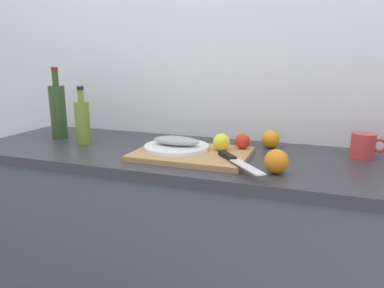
% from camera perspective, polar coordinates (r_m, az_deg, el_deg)
% --- Properties ---
extents(back_wall, '(3.20, 0.05, 2.50)m').
position_cam_1_polar(back_wall, '(1.69, 4.98, 12.78)').
color(back_wall, white).
rests_on(back_wall, ground_plane).
extents(kitchen_counter, '(2.00, 0.60, 0.90)m').
position_cam_1_polar(kitchen_counter, '(1.60, 1.27, -17.18)').
color(kitchen_counter, '#4C5159').
rests_on(kitchen_counter, ground_plane).
extents(cutting_board, '(0.44, 0.31, 0.02)m').
position_cam_1_polar(cutting_board, '(1.38, -0.00, -1.62)').
color(cutting_board, tan).
rests_on(cutting_board, kitchen_counter).
extents(white_plate, '(0.26, 0.26, 0.01)m').
position_cam_1_polar(white_plate, '(1.42, -2.52, -0.48)').
color(white_plate, white).
rests_on(white_plate, cutting_board).
extents(fish_fillet, '(0.19, 0.08, 0.04)m').
position_cam_1_polar(fish_fillet, '(1.41, -2.53, 0.53)').
color(fish_fillet, '#999E99').
rests_on(fish_fillet, white_plate).
extents(chef_knife, '(0.21, 0.24, 0.02)m').
position_cam_1_polar(chef_knife, '(1.24, 6.78, -2.51)').
color(chef_knife, silver).
rests_on(chef_knife, cutting_board).
extents(lemon_0, '(0.07, 0.07, 0.07)m').
position_cam_1_polar(lemon_0, '(1.40, 4.82, 0.37)').
color(lemon_0, yellow).
rests_on(lemon_0, cutting_board).
extents(tomato_0, '(0.06, 0.06, 0.06)m').
position_cam_1_polar(tomato_0, '(1.43, 8.17, 0.47)').
color(tomato_0, red).
rests_on(tomato_0, cutting_board).
extents(olive_oil_bottle, '(0.06, 0.06, 0.26)m').
position_cam_1_polar(olive_oil_bottle, '(1.64, -17.24, 3.51)').
color(olive_oil_bottle, olive).
rests_on(olive_oil_bottle, kitchen_counter).
extents(wine_bottle, '(0.07, 0.07, 0.34)m').
position_cam_1_polar(wine_bottle, '(1.80, -20.79, 5.05)').
color(wine_bottle, '#2D4723').
rests_on(wine_bottle, kitchen_counter).
extents(coffee_mug_1, '(0.13, 0.09, 0.10)m').
position_cam_1_polar(coffee_mug_1, '(1.50, 25.96, -0.22)').
color(coffee_mug_1, '#CC3F38').
rests_on(coffee_mug_1, kitchen_counter).
extents(orange_1, '(0.08, 0.08, 0.08)m').
position_cam_1_polar(orange_1, '(1.20, 13.44, -2.74)').
color(orange_1, orange).
rests_on(orange_1, kitchen_counter).
extents(orange_2, '(0.08, 0.08, 0.08)m').
position_cam_1_polar(orange_2, '(1.54, 12.53, 0.79)').
color(orange_2, orange).
rests_on(orange_2, kitchen_counter).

